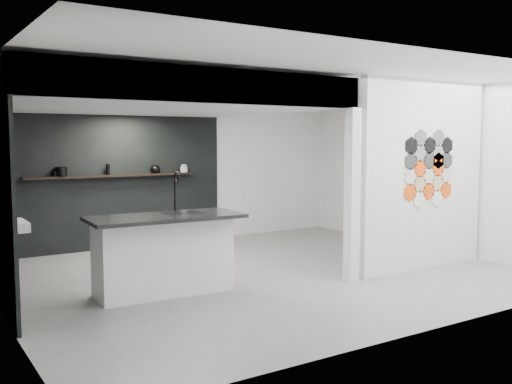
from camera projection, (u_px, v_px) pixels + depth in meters
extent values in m
cube|color=slate|center=(261.00, 273.00, 8.25)|extent=(7.00, 6.00, 0.01)
cube|color=silver|center=(423.00, 175.00, 8.48)|extent=(2.45, 0.15, 2.80)
cube|color=black|center=(106.00, 183.00, 9.93)|extent=(4.40, 0.04, 2.35)
cube|color=silver|center=(147.00, 96.00, 8.15)|extent=(4.40, 4.00, 0.40)
cube|color=silver|center=(352.00, 195.00, 7.74)|extent=(0.16, 0.16, 2.35)
cube|color=silver|center=(211.00, 85.00, 6.54)|extent=(4.40, 0.16, 0.40)
cube|color=silver|center=(9.00, 226.00, 7.10)|extent=(0.40, 0.60, 0.12)
cube|color=black|center=(113.00, 176.00, 9.89)|extent=(3.00, 0.15, 0.04)
cube|color=silver|center=(163.00, 256.00, 7.13)|extent=(1.69, 0.69, 0.95)
cube|color=black|center=(165.00, 217.00, 7.00)|extent=(1.92, 0.92, 0.04)
cube|color=black|center=(182.00, 213.00, 7.26)|extent=(0.52, 0.45, 0.02)
cylinder|color=black|center=(175.00, 194.00, 7.43)|extent=(0.03, 0.03, 0.44)
torus|color=black|center=(177.00, 177.00, 7.36)|extent=(0.03, 0.16, 0.16)
cylinder|color=black|center=(61.00, 172.00, 9.40)|extent=(0.24, 0.24, 0.15)
ellipsoid|color=black|center=(155.00, 169.00, 10.30)|extent=(0.21, 0.21, 0.15)
cylinder|color=gray|center=(184.00, 169.00, 10.60)|extent=(0.17, 0.17, 0.10)
cylinder|color=gray|center=(184.00, 168.00, 10.60)|extent=(0.12, 0.12, 0.15)
cylinder|color=black|center=(108.00, 169.00, 9.83)|extent=(0.07, 0.07, 0.18)
cylinder|color=black|center=(55.00, 174.00, 9.35)|extent=(0.09, 0.09, 0.09)
cylinder|color=#F24A0C|center=(410.00, 193.00, 8.23)|extent=(0.26, 0.02, 0.26)
cylinder|color=beige|center=(410.00, 177.00, 8.21)|extent=(0.26, 0.02, 0.26)
cylinder|color=#2D2D2D|center=(411.00, 161.00, 8.19)|extent=(0.26, 0.02, 0.26)
cylinder|color=black|center=(411.00, 146.00, 8.17)|extent=(0.26, 0.02, 0.26)
cylinder|color=white|center=(419.00, 200.00, 8.35)|extent=(0.26, 0.02, 0.26)
cylinder|color=tan|center=(420.00, 184.00, 8.33)|extent=(0.26, 0.02, 0.26)
cylinder|color=#F24A0C|center=(420.00, 169.00, 8.31)|extent=(0.26, 0.02, 0.26)
cylinder|color=silver|center=(420.00, 153.00, 8.28)|extent=(0.26, 0.02, 0.26)
cylinder|color=black|center=(421.00, 138.00, 8.26)|extent=(0.26, 0.02, 0.26)
cylinder|color=#F24A0C|center=(428.00, 191.00, 8.44)|extent=(0.26, 0.02, 0.26)
cylinder|color=beige|center=(429.00, 176.00, 8.42)|extent=(0.26, 0.02, 0.26)
cylinder|color=#2D2D2D|center=(429.00, 161.00, 8.40)|extent=(0.26, 0.02, 0.26)
cylinder|color=black|center=(430.00, 146.00, 8.38)|extent=(0.26, 0.02, 0.26)
cylinder|color=white|center=(437.00, 198.00, 8.56)|extent=(0.26, 0.02, 0.26)
cylinder|color=tan|center=(437.00, 183.00, 8.54)|extent=(0.26, 0.02, 0.26)
cylinder|color=#F24A0C|center=(438.00, 168.00, 8.51)|extent=(0.26, 0.02, 0.26)
cylinder|color=silver|center=(438.00, 153.00, 8.49)|extent=(0.26, 0.02, 0.26)
cylinder|color=black|center=(439.00, 138.00, 8.47)|extent=(0.26, 0.02, 0.26)
cylinder|color=#F24A0C|center=(446.00, 190.00, 8.65)|extent=(0.26, 0.02, 0.26)
cylinder|color=beige|center=(446.00, 175.00, 8.63)|extent=(0.26, 0.02, 0.26)
cylinder|color=#2D2D2D|center=(447.00, 160.00, 8.61)|extent=(0.26, 0.02, 0.26)
cylinder|color=black|center=(447.00, 145.00, 8.59)|extent=(0.26, 0.02, 0.26)
cylinder|color=#F24A0C|center=(438.00, 161.00, 8.50)|extent=(0.26, 0.02, 0.26)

